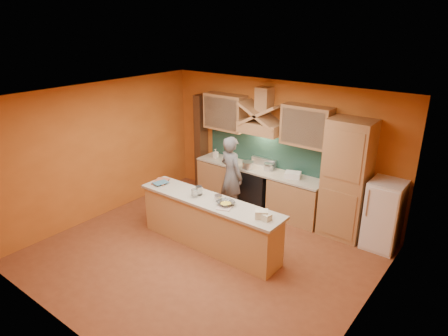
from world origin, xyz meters
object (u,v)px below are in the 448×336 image
Objects in this scene: fridge at (384,215)px; person at (231,176)px; stove at (258,188)px; kitchen_scale at (218,199)px; mixing_bowl at (226,203)px.

fridge is 3.06m from person.
stove is 2.71m from fridge.
fridge reaches higher than stove.
mixing_bowl is (0.21, -0.05, -0.01)m from kitchen_scale.
mixing_bowl reaches higher than stove.
person is 1.59m from mixing_bowl.
stove is 8.19× the size of kitchen_scale.
kitchen_scale is (-2.33, -1.85, 0.34)m from fridge.
fridge is 0.76× the size of person.
kitchen_scale is (0.37, -1.85, 0.54)m from stove.
fridge is at bearing -153.79° from person.
person is at bearing -117.87° from stove.
fridge is (2.70, 0.00, 0.20)m from stove.
person reaches higher than mixing_bowl.
fridge is at bearing 22.67° from kitchen_scale.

